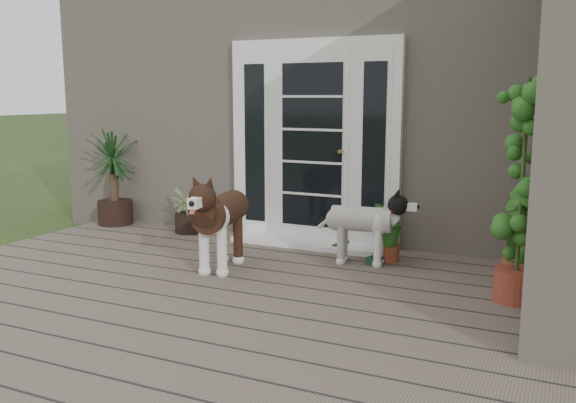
% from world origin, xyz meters
% --- Properties ---
extents(deck, '(6.20, 4.60, 0.12)m').
position_xyz_m(deck, '(0.00, 0.40, 0.06)').
color(deck, '#6B5B4C').
rests_on(deck, ground).
extents(house_main, '(7.40, 4.00, 3.10)m').
position_xyz_m(house_main, '(0.00, 4.65, 1.55)').
color(house_main, '#665E54').
rests_on(house_main, ground).
extents(door_unit, '(1.90, 0.14, 2.15)m').
position_xyz_m(door_unit, '(-0.20, 2.60, 1.19)').
color(door_unit, white).
rests_on(door_unit, deck).
extents(door_step, '(1.60, 0.40, 0.05)m').
position_xyz_m(door_step, '(-0.20, 2.40, 0.14)').
color(door_step, white).
rests_on(door_step, deck).
extents(brindle_dog, '(0.56, 1.00, 0.78)m').
position_xyz_m(brindle_dog, '(-0.53, 1.25, 0.51)').
color(brindle_dog, '#402417').
rests_on(brindle_dog, deck).
extents(white_dog, '(0.79, 0.42, 0.63)m').
position_xyz_m(white_dog, '(0.56, 1.95, 0.43)').
color(white_dog, white).
rests_on(white_dog, deck).
extents(spider_plant, '(0.60, 0.60, 0.60)m').
position_xyz_m(spider_plant, '(-1.66, 2.40, 0.42)').
color(spider_plant, '#A4B670').
rests_on(spider_plant, deck).
extents(yucca, '(1.06, 1.06, 1.16)m').
position_xyz_m(yucca, '(-2.75, 2.40, 0.70)').
color(yucca, black).
rests_on(yucca, deck).
extents(herb_a, '(0.62, 0.62, 0.58)m').
position_xyz_m(herb_a, '(0.75, 2.17, 0.41)').
color(herb_a, '#1B5D1A').
rests_on(herb_a, deck).
extents(herb_b, '(0.54, 0.54, 0.60)m').
position_xyz_m(herb_b, '(1.93, 2.11, 0.42)').
color(herb_b, '#1C6322').
rests_on(herb_b, deck).
extents(herb_c, '(0.53, 0.53, 0.64)m').
position_xyz_m(herb_c, '(2.03, 2.08, 0.44)').
color(herb_c, '#1B5418').
rests_on(herb_c, deck).
extents(sapling, '(0.66, 0.66, 1.76)m').
position_xyz_m(sapling, '(1.98, 1.44, 1.00)').
color(sapling, '#235518').
rests_on(sapling, deck).
extents(clog_left, '(0.15, 0.28, 0.08)m').
position_xyz_m(clog_left, '(0.20, 2.40, 0.16)').
color(clog_left, black).
rests_on(clog_left, deck).
extents(clog_right, '(0.24, 0.34, 0.09)m').
position_xyz_m(clog_right, '(0.71, 2.04, 0.17)').
color(clog_right, '#14321D').
rests_on(clog_right, deck).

